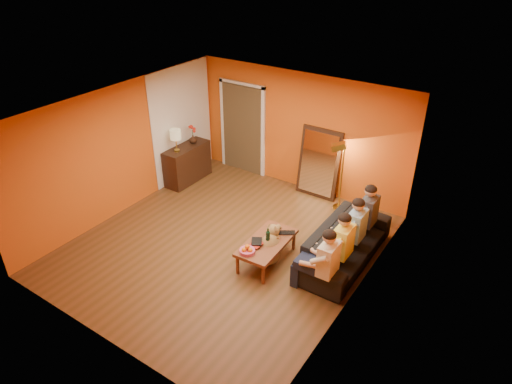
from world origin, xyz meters
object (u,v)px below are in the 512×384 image
Objects in this scene: mirror_frame at (319,163)px; wine_bottle at (268,236)px; sideboard at (187,164)px; person_far_right at (368,216)px; person_mid_left at (343,246)px; floor_lamp at (341,178)px; vase at (193,139)px; sofa at (345,244)px; table_lamp at (176,141)px; tumbler at (277,238)px; coffee_table at (267,251)px; person_mid_right at (356,230)px; person_far_left at (328,264)px; dog at (270,244)px; laptop at (286,234)px.

mirror_frame is 4.90× the size of wine_bottle.
person_far_right is at bearing -0.97° from sideboard.
wine_bottle is at bearing -161.45° from person_mid_left.
mirror_frame is 3.01m from sideboard.
vase is (-3.44, -0.55, 0.23)m from floor_lamp.
floor_lamp is 1.28m from person_far_right.
sofa is at bearing -101.31° from person_far_right.
table_lamp is at bearing -153.68° from mirror_frame.
sofa reaches higher than tumbler.
coffee_table is 12.57× the size of tumbler.
floor_lamp is at bearing 13.09° from sideboard.
floor_lamp is (-0.80, 1.52, 0.39)m from sofa.
sideboard is 0.97× the size of person_far_right.
mirror_frame reaches higher than tumbler.
sideboard is at bearing 173.62° from floor_lamp.
table_lamp reaches higher than person_mid_right.
sofa is 1.77m from floor_lamp.
dog is at bearing 168.56° from person_far_left.
sideboard is 4.53m from person_mid_left.
person_far_left is at bearing -90.00° from person_mid_right.
mirror_frame is 2.54m from tumbler.
tumbler is (0.12, 0.12, 0.26)m from coffee_table.
dog is 2.22× the size of wine_bottle.
tumbler is (0.07, 0.17, -0.11)m from wine_bottle.
vase is at bearing 155.69° from person_far_left.
person_far_left is 3.84× the size of laptop.
sideboard reaches higher than wine_bottle.
person_mid_right is at bearing 34.84° from tumbler.
sideboard is at bearing 80.31° from sofa.
table_lamp is 1.61× the size of laptop.
wine_bottle is at bearing -115.69° from floor_lamp.
table_lamp is at bearing 178.26° from floor_lamp.
sideboard reaches higher than tumbler.
person_mid_right reaches higher than dog.
person_mid_left is 0.55m from person_mid_right.
table_lamp is 0.42× the size of person_mid_right.
tumbler is (-1.12, 0.32, -0.14)m from person_far_left.
table_lamp reaches higher than coffee_table.
table_lamp reaches higher than sofa.
mirror_frame is at bearing 26.32° from table_lamp.
floor_lamp is 2.69m from person_far_left.
coffee_table is at bearing 170.79° from person_far_left.
sofa is at bearing -5.71° from table_lamp.
floor_lamp is 14.84× the size of tumbler.
person_mid_left and person_mid_right have the same top height.
person_far_right is 1.54m from laptop.
mirror_frame is 2.68m from coffee_table.
sofa is 7.06× the size of laptop.
person_mid_right reaches higher than vase.
sideboard is 3.54m from floor_lamp.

